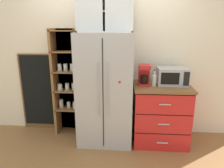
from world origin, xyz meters
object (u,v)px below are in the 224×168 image
at_px(bottle_clear, 154,79).
at_px(chalkboard_menu, 38,92).
at_px(mug_red, 162,82).
at_px(microwave, 172,76).
at_px(refrigerator, 106,89).
at_px(coffee_maker, 144,75).
at_px(mug_charcoal, 163,83).

distance_m(bottle_clear, chalkboard_menu, 2.02).
xyz_separation_m(mug_red, chalkboard_menu, (-2.09, 0.27, -0.30)).
bearing_deg(chalkboard_menu, microwave, -6.30).
relative_size(refrigerator, coffee_maker, 5.49).
relative_size(microwave, mug_red, 4.05).
relative_size(refrigerator, mug_charcoal, 15.06).
relative_size(refrigerator, microwave, 3.87).
xyz_separation_m(microwave, bottle_clear, (-0.28, -0.10, -0.02)).
bearing_deg(refrigerator, microwave, 3.50).
bearing_deg(mug_red, chalkboard_menu, 172.65).
xyz_separation_m(coffee_maker, bottle_clear, (0.15, -0.06, -0.05)).
bearing_deg(mug_charcoal, mug_red, 89.94).
height_order(mug_charcoal, chalkboard_menu, chalkboard_menu).
distance_m(refrigerator, coffee_maker, 0.63).
height_order(microwave, chalkboard_menu, chalkboard_menu).
bearing_deg(mug_charcoal, coffee_maker, 167.51).
relative_size(microwave, mug_charcoal, 3.89).
relative_size(mug_red, bottle_clear, 0.44).
relative_size(mug_charcoal, bottle_clear, 0.46).
xyz_separation_m(coffee_maker, chalkboard_menu, (-1.81, 0.29, -0.41)).
bearing_deg(coffee_maker, microwave, 5.68).
bearing_deg(coffee_maker, mug_red, 4.01).
height_order(mug_red, chalkboard_menu, chalkboard_menu).
bearing_deg(refrigerator, chalkboard_menu, 165.92).
bearing_deg(chalkboard_menu, coffee_maker, -9.05).
height_order(refrigerator, mug_red, refrigerator).
distance_m(coffee_maker, bottle_clear, 0.17).
bearing_deg(mug_red, mug_charcoal, -90.06).
xyz_separation_m(microwave, mug_red, (-0.15, -0.02, -0.08)).
bearing_deg(mug_red, microwave, 8.79).
bearing_deg(coffee_maker, chalkboard_menu, 170.95).
distance_m(microwave, mug_charcoal, 0.20).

